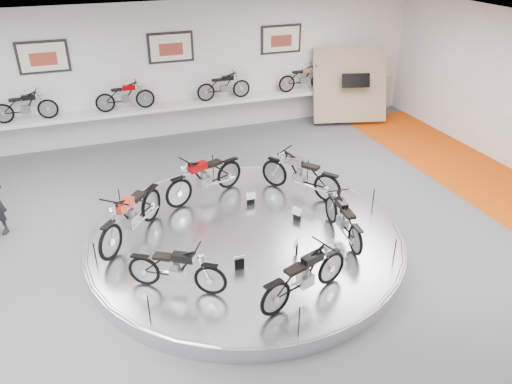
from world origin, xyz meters
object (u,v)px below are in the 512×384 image
object	(u,v)px
shelf	(177,106)
bike_e	(305,275)
bike_c	(131,214)
bike_d	(176,268)
bike_b	(205,177)
bike_f	(343,218)
bike_a	(300,174)
display_platform	(246,239)

from	to	relation	value
shelf	bike_e	xyz separation A→B (m)	(0.27, -8.63, -0.23)
bike_c	bike_e	distance (m)	3.75
shelf	bike_c	xyz separation A→B (m)	(-2.17, -5.79, -0.15)
bike_c	bike_d	bearing A→B (deg)	54.27
shelf	bike_b	xyz separation A→B (m)	(-0.37, -4.63, -0.17)
bike_b	bike_f	world-z (taller)	bike_b
bike_d	shelf	bearing A→B (deg)	109.99
bike_b	bike_f	xyz separation A→B (m)	(2.15, -2.57, -0.08)
shelf	bike_d	xyz separation A→B (m)	(-1.68, -7.68, -0.26)
bike_a	bike_f	size ratio (longest dim) A/B	1.17
bike_e	bike_f	xyz separation A→B (m)	(1.51, 1.44, -0.03)
display_platform	bike_e	distance (m)	2.33
bike_a	bike_c	size ratio (longest dim) A/B	0.95
bike_d	bike_f	world-z (taller)	bike_d
shelf	bike_a	xyz separation A→B (m)	(1.74, -5.22, -0.18)
shelf	bike_a	size ratio (longest dim) A/B	6.26
shelf	bike_f	xyz separation A→B (m)	(1.78, -7.19, -0.26)
shelf	bike_a	distance (m)	5.51
bike_c	bike_f	size ratio (longest dim) A/B	1.23
bike_b	bike_e	distance (m)	4.06
bike_a	bike_d	size ratio (longest dim) A/B	1.17
bike_d	bike_e	xyz separation A→B (m)	(1.95, -0.95, 0.03)
bike_a	bike_e	bearing A→B (deg)	120.24
bike_b	bike_c	distance (m)	2.14
bike_a	bike_e	xyz separation A→B (m)	(-1.47, -3.41, -0.04)
bike_a	bike_c	xyz separation A→B (m)	(-3.92, -0.57, 0.03)
bike_a	bike_c	bearing A→B (deg)	61.91
display_platform	bike_b	world-z (taller)	bike_b
shelf	bike_b	distance (m)	4.64
bike_c	bike_d	size ratio (longest dim) A/B	1.23
bike_e	bike_a	bearing A→B (deg)	47.79
shelf	bike_e	world-z (taller)	bike_e
bike_a	bike_b	world-z (taller)	bike_b
bike_c	bike_f	distance (m)	4.20
bike_b	bike_a	bearing A→B (deg)	142.71
bike_f	display_platform	bearing A→B (deg)	71.38
bike_a	bike_e	world-z (taller)	bike_a
bike_b	bike_c	xyz separation A→B (m)	(-1.80, -1.17, 0.02)
bike_e	bike_d	bearing A→B (deg)	135.29
display_platform	bike_f	world-z (taller)	bike_f
bike_a	bike_f	world-z (taller)	bike_a
bike_f	bike_d	bearing A→B (deg)	103.38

